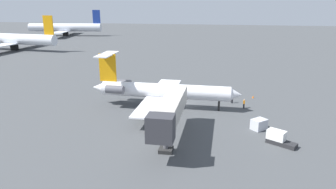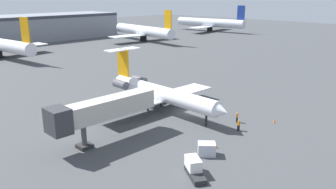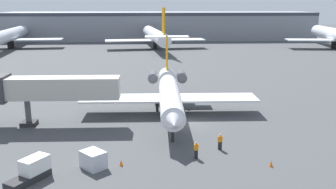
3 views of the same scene
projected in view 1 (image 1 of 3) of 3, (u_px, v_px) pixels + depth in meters
name	position (u px, v px, depth m)	size (l,w,h in m)	color
ground_plane	(185.00, 104.00, 59.80)	(400.00, 400.00, 0.10)	#424447
regional_jet	(160.00, 90.00, 57.42)	(23.75, 27.66, 9.57)	white
jet_bridge	(169.00, 113.00, 42.04)	(15.81, 3.25, 6.27)	#B7B2A8
ground_crew_marshaller	(244.00, 104.00, 57.38)	(0.40, 0.26, 1.69)	black
ground_crew_loader	(232.00, 99.00, 60.27)	(0.47, 0.41, 1.69)	black
baggage_tug_lead	(279.00, 138.00, 43.10)	(3.31, 4.13, 1.90)	#262628
cargo_container_uld	(259.00, 124.00, 48.04)	(2.69, 2.72, 1.62)	silver
traffic_cone_near	(255.00, 121.00, 50.60)	(0.36, 0.36, 0.55)	orange
traffic_cone_mid	(253.00, 97.00, 63.49)	(0.36, 0.36, 0.55)	orange
parked_airliner_east_mid	(14.00, 39.00, 121.98)	(31.18, 36.79, 13.43)	silver
parked_airliner_east_end	(65.00, 28.00, 170.64)	(33.21, 39.17, 13.70)	silver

